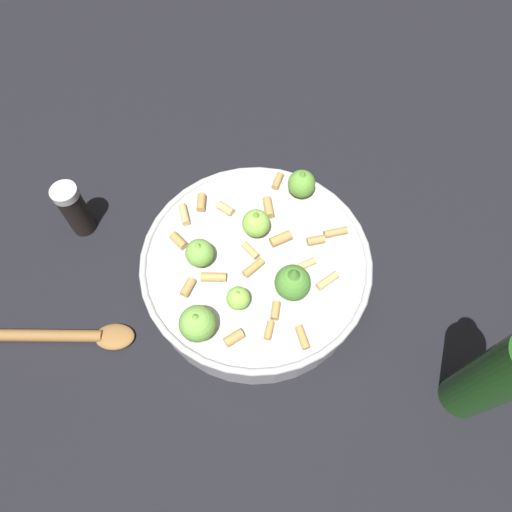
{
  "coord_description": "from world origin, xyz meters",
  "views": [
    {
      "loc": [
        -0.04,
        -0.27,
        0.59
      ],
      "look_at": [
        0.0,
        0.0,
        0.07
      ],
      "focal_mm": 32.29,
      "sensor_mm": 36.0,
      "label": 1
    }
  ],
  "objects_px": {
    "pepper_shaker": "(75,209)",
    "wooden_spoon": "(56,336)",
    "cooking_pan": "(256,268)",
    "olive_oil_bottle": "(496,377)"
  },
  "relations": [
    {
      "from": "pepper_shaker",
      "to": "wooden_spoon",
      "type": "xyz_separation_m",
      "value": [
        -0.03,
        -0.17,
        -0.04
      ]
    },
    {
      "from": "cooking_pan",
      "to": "wooden_spoon",
      "type": "relative_size",
      "value": 1.28
    },
    {
      "from": "cooking_pan",
      "to": "pepper_shaker",
      "type": "height_order",
      "value": "cooking_pan"
    },
    {
      "from": "cooking_pan",
      "to": "wooden_spoon",
      "type": "height_order",
      "value": "cooking_pan"
    },
    {
      "from": "cooking_pan",
      "to": "olive_oil_bottle",
      "type": "height_order",
      "value": "olive_oil_bottle"
    },
    {
      "from": "pepper_shaker",
      "to": "wooden_spoon",
      "type": "relative_size",
      "value": 0.39
    },
    {
      "from": "cooking_pan",
      "to": "pepper_shaker",
      "type": "xyz_separation_m",
      "value": [
        -0.24,
        0.13,
        0.01
      ]
    },
    {
      "from": "wooden_spoon",
      "to": "olive_oil_bottle",
      "type": "bearing_deg",
      "value": -17.32
    },
    {
      "from": "pepper_shaker",
      "to": "olive_oil_bottle",
      "type": "xyz_separation_m",
      "value": [
        0.47,
        -0.32,
        0.05
      ]
    },
    {
      "from": "cooking_pan",
      "to": "wooden_spoon",
      "type": "xyz_separation_m",
      "value": [
        -0.27,
        -0.04,
        -0.03
      ]
    }
  ]
}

